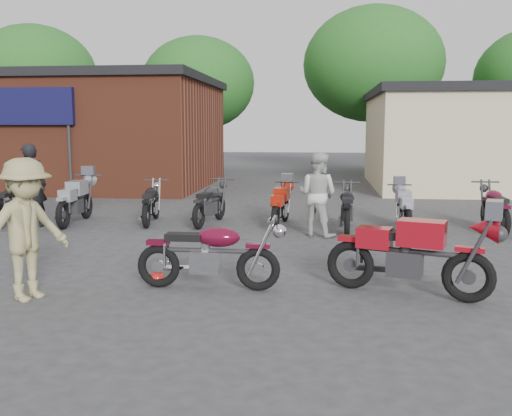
# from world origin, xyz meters

# --- Properties ---
(ground) EXTENTS (90.00, 90.00, 0.00)m
(ground) POSITION_xyz_m (0.00, 0.00, 0.00)
(ground) COLOR #313134
(brick_building) EXTENTS (12.00, 8.00, 4.00)m
(brick_building) POSITION_xyz_m (-9.00, 14.00, 2.00)
(brick_building) COLOR brown
(brick_building) RESTS_ON ground
(stucco_building) EXTENTS (10.00, 8.00, 3.50)m
(stucco_building) POSITION_xyz_m (8.50, 15.00, 1.75)
(stucco_building) COLOR #BBB386
(stucco_building) RESTS_ON ground
(tree_0) EXTENTS (6.56, 6.56, 8.20)m
(tree_0) POSITION_xyz_m (-14.00, 22.00, 4.10)
(tree_0) COLOR #144C1A
(tree_0) RESTS_ON ground
(tree_1) EXTENTS (5.92, 5.92, 7.40)m
(tree_1) POSITION_xyz_m (-5.00, 22.00, 3.70)
(tree_1) COLOR #144C1A
(tree_1) RESTS_ON ground
(tree_2) EXTENTS (7.04, 7.04, 8.80)m
(tree_2) POSITION_xyz_m (4.00, 22.00, 4.40)
(tree_2) COLOR #144C1A
(tree_2) RESTS_ON ground
(vintage_motorcycle) EXTENTS (2.03, 0.69, 1.17)m
(vintage_motorcycle) POSITION_xyz_m (-0.09, -0.06, 0.59)
(vintage_motorcycle) COLOR #530A1F
(vintage_motorcycle) RESTS_ON ground
(sportbike) EXTENTS (2.35, 1.42, 1.29)m
(sportbike) POSITION_xyz_m (2.73, -0.07, 0.65)
(sportbike) COLOR #A10D1A
(sportbike) RESTS_ON ground
(helmet) EXTENTS (0.30, 0.30, 0.21)m
(helmet) POSITION_xyz_m (-0.92, 0.04, 0.11)
(helmet) COLOR #B21613
(helmet) RESTS_ON ground
(person_dark) EXTENTS (0.85, 0.72, 1.96)m
(person_dark) POSITION_xyz_m (-5.26, 4.58, 0.98)
(person_dark) COLOR black
(person_dark) RESTS_ON ground
(person_light) EXTENTS (1.09, 1.00, 1.81)m
(person_light) POSITION_xyz_m (1.41, 4.24, 0.90)
(person_light) COLOR #BABAB5
(person_light) RESTS_ON ground
(person_tan) EXTENTS (1.20, 1.44, 1.93)m
(person_tan) POSITION_xyz_m (-2.46, -0.80, 0.96)
(person_tan) COLOR #948C5B
(person_tan) RESTS_ON ground
(row_bike_0) EXTENTS (0.93, 2.08, 1.16)m
(row_bike_0) POSITION_xyz_m (-5.96, 4.93, 0.58)
(row_bike_0) COLOR black
(row_bike_0) RESTS_ON ground
(row_bike_1) EXTENTS (0.84, 2.18, 1.24)m
(row_bike_1) POSITION_xyz_m (-4.44, 5.16, 0.62)
(row_bike_1) COLOR gray
(row_bike_1) RESTS_ON ground
(row_bike_2) EXTENTS (0.87, 1.97, 1.10)m
(row_bike_2) POSITION_xyz_m (-2.62, 5.40, 0.55)
(row_bike_2) COLOR black
(row_bike_2) RESTS_ON ground
(row_bike_3) EXTENTS (0.96, 2.06, 1.15)m
(row_bike_3) POSITION_xyz_m (-1.17, 5.45, 0.57)
(row_bike_3) COLOR black
(row_bike_3) RESTS_ON ground
(row_bike_4) EXTENTS (0.81, 1.93, 1.09)m
(row_bike_4) POSITION_xyz_m (0.54, 5.40, 0.55)
(row_bike_4) COLOR #AC200E
(row_bike_4) RESTS_ON ground
(row_bike_5) EXTENTS (0.71, 1.98, 1.14)m
(row_bike_5) POSITION_xyz_m (2.08, 5.00, 0.57)
(row_bike_5) COLOR black
(row_bike_5) RESTS_ON ground
(row_bike_6) EXTENTS (0.61, 1.82, 1.06)m
(row_bike_6) POSITION_xyz_m (3.38, 5.36, 0.53)
(row_bike_6) COLOR gray
(row_bike_6) RESTS_ON ground
(row_bike_7) EXTENTS (0.70, 2.02, 1.17)m
(row_bike_7) POSITION_xyz_m (5.37, 5.25, 0.58)
(row_bike_7) COLOR #560A23
(row_bike_7) RESTS_ON ground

